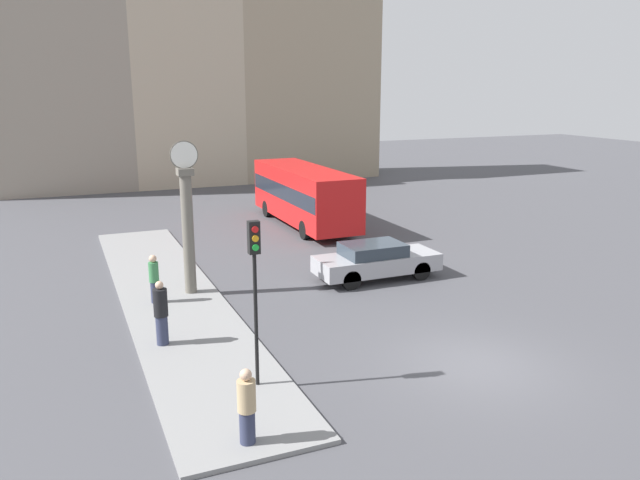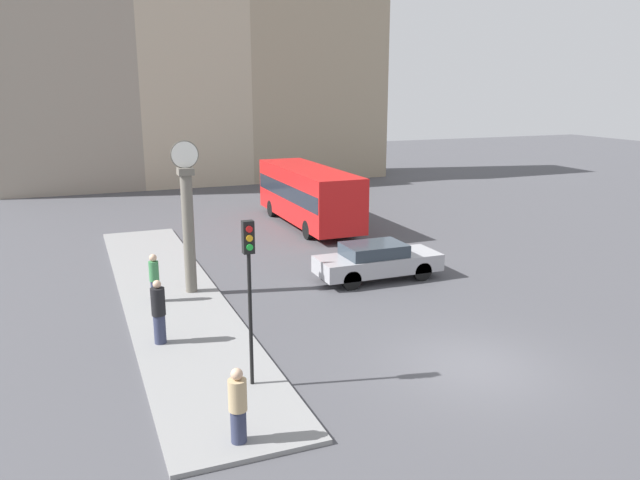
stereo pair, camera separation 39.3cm
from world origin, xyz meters
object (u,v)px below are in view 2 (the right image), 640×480
at_px(sedan_car, 377,261).
at_px(pedestrian_green_hoodie, 154,277).
at_px(pedestrian_tan_coat, 238,406).
at_px(street_clock, 188,222).
at_px(pedestrian_black_jacket, 159,312).
at_px(bus_distant, 308,193).
at_px(traffic_light_near, 249,270).

height_order(sedan_car, pedestrian_green_hoodie, pedestrian_green_hoodie).
xyz_separation_m(pedestrian_green_hoodie, pedestrian_tan_coat, (0.42, -9.20, -0.03)).
xyz_separation_m(street_clock, pedestrian_black_jacket, (-1.64, -4.16, -1.57)).
bearing_deg(bus_distant, traffic_light_near, -115.18).
bearing_deg(street_clock, pedestrian_tan_coat, -95.13).
distance_m(pedestrian_green_hoodie, pedestrian_tan_coat, 9.21).
xyz_separation_m(traffic_light_near, pedestrian_green_hoodie, (-1.36, 6.88, -2.03)).
relative_size(street_clock, pedestrian_green_hoodie, 3.22).
bearing_deg(bus_distant, pedestrian_black_jacket, -125.80).
height_order(sedan_car, pedestrian_tan_coat, pedestrian_tan_coat).
relative_size(pedestrian_green_hoodie, pedestrian_black_jacket, 0.89).
distance_m(bus_distant, pedestrian_tan_coat, 20.50).
xyz_separation_m(pedestrian_green_hoodie, pedestrian_black_jacket, (-0.34, -3.57, 0.08)).
xyz_separation_m(bus_distant, traffic_light_near, (-7.65, -16.28, 1.28)).
bearing_deg(pedestrian_tan_coat, pedestrian_green_hoodie, 92.61).
bearing_deg(pedestrian_green_hoodie, pedestrian_black_jacket, -95.44).
xyz_separation_m(sedan_car, traffic_light_near, (-6.72, -6.64, 2.25)).
relative_size(bus_distant, street_clock, 1.75).
distance_m(street_clock, pedestrian_black_jacket, 4.74).
xyz_separation_m(traffic_light_near, pedestrian_tan_coat, (-0.94, -2.32, -2.07)).
relative_size(bus_distant, traffic_light_near, 2.27).
bearing_deg(pedestrian_tan_coat, bus_distant, 65.21).
height_order(traffic_light_near, pedestrian_green_hoodie, traffic_light_near).
bearing_deg(pedestrian_black_jacket, pedestrian_green_hoodie, 84.56).
distance_m(traffic_light_near, street_clock, 7.49).
height_order(bus_distant, traffic_light_near, traffic_light_near).
bearing_deg(pedestrian_green_hoodie, traffic_light_near, -78.85).
bearing_deg(bus_distant, pedestrian_green_hoodie, -133.81).
bearing_deg(street_clock, pedestrian_black_jacket, -111.49).
distance_m(bus_distant, street_clock, 11.73).
distance_m(bus_distant, pedestrian_black_jacket, 15.99).
relative_size(sedan_car, street_clock, 0.90).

